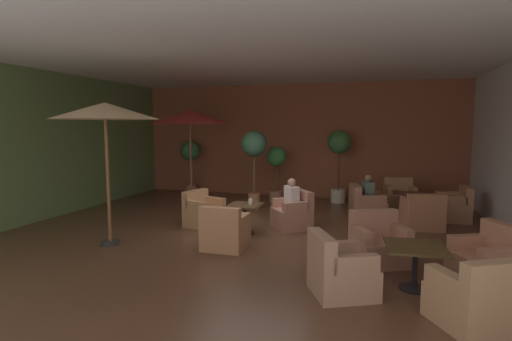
{
  "coord_description": "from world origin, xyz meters",
  "views": [
    {
      "loc": [
        2.49,
        -7.77,
        2.22
      ],
      "look_at": [
        0.0,
        0.48,
        1.27
      ],
      "focal_mm": 28.03,
      "sensor_mm": 36.0,
      "label": 1
    }
  ],
  "objects_px": {
    "armchair_mid_center_north": "(379,245)",
    "cafe_table_front_right": "(409,199)",
    "armchair_front_right_north": "(454,208)",
    "armchair_front_right_west": "(422,215)",
    "armchair_mid_center_east": "(339,272)",
    "patron_blue_shirt": "(292,195)",
    "patio_umbrella_center_beige": "(190,118)",
    "cafe_table_front_left": "(245,212)",
    "armchair_front_right_south": "(366,206)",
    "cafe_table_mid_center": "(415,255)",
    "armchair_mid_center_west": "(487,263)",
    "potted_tree_left_corner": "(276,167)",
    "armchair_front_left_north": "(204,213)",
    "armchair_front_left_east": "(225,232)",
    "patron_by_window": "(368,190)",
    "armchair_mid_center_south": "(474,300)",
    "armchair_front_left_south": "(293,214)",
    "iced_drink_cup": "(250,201)",
    "patio_umbrella_tall_red": "(105,112)",
    "armchair_front_right_east": "(399,198)",
    "potted_tree_right_corner": "(254,151)",
    "potted_tree_mid_right": "(339,153)",
    "potted_tree_mid_left": "(190,156)"
  },
  "relations": [
    {
      "from": "armchair_mid_center_north",
      "to": "cafe_table_front_right",
      "type": "bearing_deg",
      "value": 78.96
    },
    {
      "from": "armchair_front_right_north",
      "to": "armchair_front_right_west",
      "type": "xyz_separation_m",
      "value": [
        -0.79,
        -1.02,
        -0.0
      ]
    },
    {
      "from": "armchair_mid_center_east",
      "to": "armchair_front_right_north",
      "type": "bearing_deg",
      "value": 66.31
    },
    {
      "from": "patron_blue_shirt",
      "to": "patio_umbrella_center_beige",
      "type": "bearing_deg",
      "value": 152.79
    },
    {
      "from": "cafe_table_front_left",
      "to": "armchair_front_right_south",
      "type": "distance_m",
      "value": 3.26
    },
    {
      "from": "cafe_table_mid_center",
      "to": "armchair_mid_center_west",
      "type": "relative_size",
      "value": 0.81
    },
    {
      "from": "armchair_front_right_south",
      "to": "patron_blue_shirt",
      "type": "xyz_separation_m",
      "value": [
        -1.53,
        -1.55,
        0.43
      ]
    },
    {
      "from": "armchair_front_right_west",
      "to": "potted_tree_left_corner",
      "type": "height_order",
      "value": "potted_tree_left_corner"
    },
    {
      "from": "cafe_table_front_right",
      "to": "armchair_front_left_north",
      "type": "bearing_deg",
      "value": -154.42
    },
    {
      "from": "cafe_table_front_left",
      "to": "armchair_mid_center_north",
      "type": "bearing_deg",
      "value": -22.37
    },
    {
      "from": "cafe_table_mid_center",
      "to": "potted_tree_left_corner",
      "type": "distance_m",
      "value": 6.66
    },
    {
      "from": "armchair_front_left_east",
      "to": "patron_by_window",
      "type": "distance_m",
      "value": 4.15
    },
    {
      "from": "armchair_front_right_west",
      "to": "armchair_mid_center_south",
      "type": "xyz_separation_m",
      "value": [
        0.08,
        -4.48,
        0.0
      ]
    },
    {
      "from": "cafe_table_front_left",
      "to": "armchair_mid_center_east",
      "type": "bearing_deg",
      "value": -49.56
    },
    {
      "from": "armchair_front_left_east",
      "to": "armchair_front_left_south",
      "type": "height_order",
      "value": "armchair_front_left_south"
    },
    {
      "from": "armchair_mid_center_south",
      "to": "cafe_table_mid_center",
      "type": "bearing_deg",
      "value": 119.64
    },
    {
      "from": "armchair_front_right_south",
      "to": "armchair_mid_center_south",
      "type": "height_order",
      "value": "armchair_mid_center_south"
    },
    {
      "from": "armchair_mid_center_west",
      "to": "iced_drink_cup",
      "type": "relative_size",
      "value": 9.36
    },
    {
      "from": "armchair_front_left_south",
      "to": "armchair_front_left_north",
      "type": "bearing_deg",
      "value": -169.52
    },
    {
      "from": "armchair_front_right_north",
      "to": "cafe_table_mid_center",
      "type": "distance_m",
      "value": 4.74
    },
    {
      "from": "cafe_table_front_left",
      "to": "armchair_front_left_north",
      "type": "xyz_separation_m",
      "value": [
        -1.08,
        0.32,
        -0.15
      ]
    },
    {
      "from": "armchair_front_left_north",
      "to": "armchair_mid_center_west",
      "type": "relative_size",
      "value": 0.87
    },
    {
      "from": "armchair_front_left_north",
      "to": "armchair_front_right_south",
      "type": "xyz_separation_m",
      "value": [
        3.46,
        1.89,
        0.01
      ]
    },
    {
      "from": "armchair_front_right_south",
      "to": "patio_umbrella_tall_red",
      "type": "relative_size",
      "value": 0.36
    },
    {
      "from": "armchair_front_right_east",
      "to": "armchair_front_right_west",
      "type": "relative_size",
      "value": 0.91
    },
    {
      "from": "potted_tree_left_corner",
      "to": "patron_by_window",
      "type": "xyz_separation_m",
      "value": [
        2.65,
        -1.42,
        -0.35
      ]
    },
    {
      "from": "potted_tree_right_corner",
      "to": "iced_drink_cup",
      "type": "relative_size",
      "value": 19.21
    },
    {
      "from": "armchair_front_right_south",
      "to": "cafe_table_mid_center",
      "type": "distance_m",
      "value": 4.36
    },
    {
      "from": "armchair_mid_center_west",
      "to": "potted_tree_mid_right",
      "type": "height_order",
      "value": "potted_tree_mid_right"
    },
    {
      "from": "armchair_front_left_north",
      "to": "patron_by_window",
      "type": "distance_m",
      "value": 4.01
    },
    {
      "from": "armchair_front_right_west",
      "to": "armchair_mid_center_east",
      "type": "bearing_deg",
      "value": -109.47
    },
    {
      "from": "armchair_front_right_west",
      "to": "patio_umbrella_tall_red",
      "type": "bearing_deg",
      "value": -152.57
    },
    {
      "from": "armchair_front_right_south",
      "to": "potted_tree_left_corner",
      "type": "distance_m",
      "value": 3.07
    },
    {
      "from": "armchair_front_right_south",
      "to": "patio_umbrella_tall_red",
      "type": "bearing_deg",
      "value": -140.65
    },
    {
      "from": "potted_tree_right_corner",
      "to": "armchair_front_right_east",
      "type": "bearing_deg",
      "value": 14.47
    },
    {
      "from": "armchair_front_left_south",
      "to": "potted_tree_left_corner",
      "type": "relative_size",
      "value": 0.62
    },
    {
      "from": "armchair_mid_center_east",
      "to": "patron_by_window",
      "type": "bearing_deg",
      "value": 86.93
    },
    {
      "from": "armchair_front_right_north",
      "to": "iced_drink_cup",
      "type": "xyz_separation_m",
      "value": [
        -4.29,
        -2.4,
        0.35
      ]
    },
    {
      "from": "armchair_mid_center_south",
      "to": "potted_tree_mid_right",
      "type": "distance_m",
      "value": 7.46
    },
    {
      "from": "potted_tree_mid_right",
      "to": "iced_drink_cup",
      "type": "relative_size",
      "value": 19.15
    },
    {
      "from": "cafe_table_front_right",
      "to": "armchair_front_right_south",
      "type": "xyz_separation_m",
      "value": [
        -0.99,
        -0.24,
        -0.17
      ]
    },
    {
      "from": "armchair_mid_center_east",
      "to": "potted_tree_left_corner",
      "type": "distance_m",
      "value": 6.68
    },
    {
      "from": "iced_drink_cup",
      "to": "armchair_front_right_south",
      "type": "bearing_deg",
      "value": 42.83
    },
    {
      "from": "potted_tree_mid_left",
      "to": "patron_by_window",
      "type": "bearing_deg",
      "value": -18.81
    },
    {
      "from": "cafe_table_mid_center",
      "to": "armchair_mid_center_east",
      "type": "height_order",
      "value": "armchair_mid_center_east"
    },
    {
      "from": "armchair_front_left_north",
      "to": "armchair_front_right_north",
      "type": "relative_size",
      "value": 1.09
    },
    {
      "from": "armchair_front_right_west",
      "to": "patron_by_window",
      "type": "height_order",
      "value": "patron_by_window"
    },
    {
      "from": "armchair_mid_center_south",
      "to": "potted_tree_left_corner",
      "type": "height_order",
      "value": "potted_tree_left_corner"
    },
    {
      "from": "armchair_front_right_north",
      "to": "armchair_mid_center_east",
      "type": "bearing_deg",
      "value": -113.69
    },
    {
      "from": "armchair_front_right_south",
      "to": "potted_tree_right_corner",
      "type": "xyz_separation_m",
      "value": [
        -2.94,
        0.26,
        1.27
      ]
    }
  ]
}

